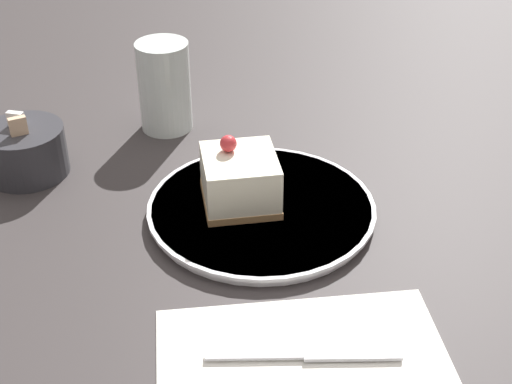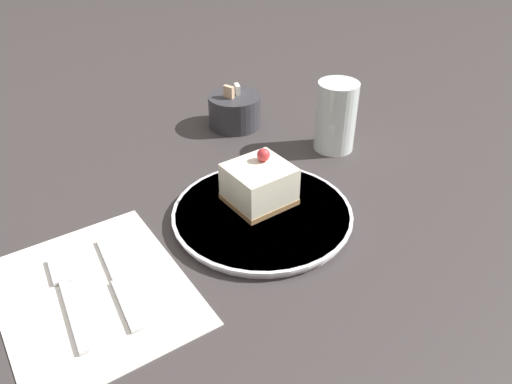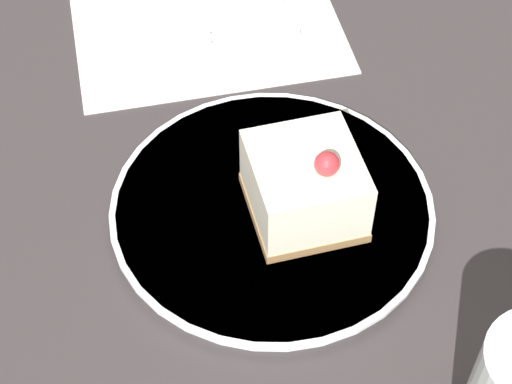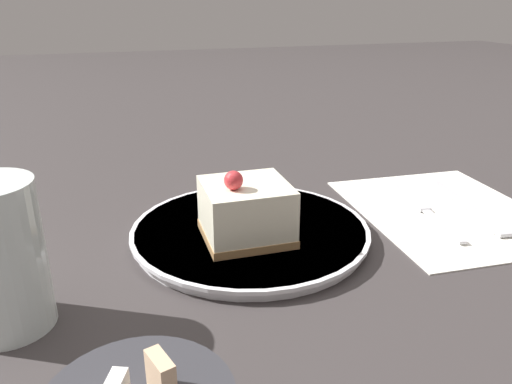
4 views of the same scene
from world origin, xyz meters
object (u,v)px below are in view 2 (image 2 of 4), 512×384
Objects in this scene: plate at (262,214)px; drinking_glass at (336,116)px; fork at (66,292)px; knife at (120,289)px; sugar_bowl at (235,110)px; cake_slice at (259,184)px.

plate is 0.25m from drinking_glass.
fork is 0.06m from knife.
fork is at bearing -172.70° from drinking_glass.
fork is at bearing 155.87° from knife.
fork is 0.48m from sugar_bowl.
drinking_glass is at bearing 21.71° from knife.
cake_slice is at bearing -163.14° from drinking_glass.
fork is 0.51m from drinking_glass.
fork is at bearing -149.88° from sugar_bowl.
drinking_glass is (0.23, 0.09, 0.05)m from plate.
plate is 0.22m from knife.
fork is (-0.29, 0.00, -0.04)m from cake_slice.
plate reaches higher than fork.
sugar_bowl is 0.82× the size of drinking_glass.
cake_slice is at bearing 62.87° from plate.
knife is (-0.23, -0.03, -0.04)m from cake_slice.
plate is 2.58× the size of sugar_bowl.
sugar_bowl reaches higher than knife.
plate is at bearing -117.96° from sugar_bowl.
plate is at bearing -158.91° from drinking_glass.
knife is at bearing -167.56° from drinking_glass.
sugar_bowl is (0.41, 0.24, 0.03)m from fork.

